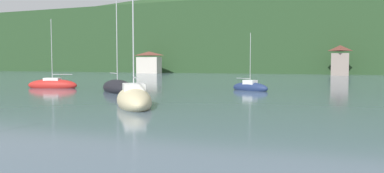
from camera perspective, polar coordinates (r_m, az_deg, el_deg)
wooded_hillside at (r=129.20m, az=10.54°, el=6.09°), size 352.00×50.37×42.76m
shore_building_west at (r=103.64m, az=-6.55°, el=3.61°), size 6.59×3.26×5.99m
shore_building_westcentral at (r=92.88m, az=21.54°, el=3.66°), size 3.93×5.95×6.91m
sailboat_mid_0 at (r=37.67m, az=-11.25°, el=-0.20°), size 6.74×6.49×9.31m
sailboat_mid_3 at (r=24.92m, az=-8.82°, el=-1.94°), size 5.82×6.98×10.11m
sailboat_far_6 at (r=39.09m, az=8.80°, el=-0.13°), size 4.43×2.90×6.23m
sailboat_mid_10 at (r=45.24m, az=-20.43°, el=0.24°), size 5.95×3.03×8.15m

